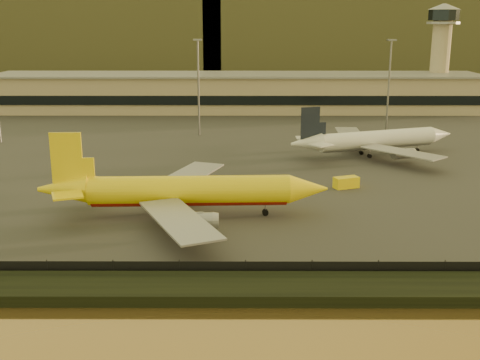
# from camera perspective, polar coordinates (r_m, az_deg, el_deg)

# --- Properties ---
(ground) EXTENTS (900.00, 900.00, 0.00)m
(ground) POSITION_cam_1_polar(r_m,az_deg,el_deg) (85.93, -0.86, -5.85)
(ground) COLOR black
(ground) RESTS_ON ground
(embankment) EXTENTS (320.00, 7.00, 1.40)m
(embankment) POSITION_cam_1_polar(r_m,az_deg,el_deg) (70.00, -1.10, -10.28)
(embankment) COLOR black
(embankment) RESTS_ON ground
(tarmac) EXTENTS (320.00, 220.00, 0.20)m
(tarmac) POSITION_cam_1_polar(r_m,az_deg,el_deg) (177.92, -0.32, 5.14)
(tarmac) COLOR #2D2D2D
(tarmac) RESTS_ON ground
(perimeter_fence) EXTENTS (300.00, 0.05, 2.20)m
(perimeter_fence) POSITION_cam_1_polar(r_m,az_deg,el_deg) (73.40, -1.04, -8.52)
(perimeter_fence) COLOR black
(perimeter_fence) RESTS_ON tarmac
(terminal_building) EXTENTS (202.00, 25.00, 12.60)m
(terminal_building) POSITION_cam_1_polar(r_m,az_deg,el_deg) (207.88, -4.30, 8.24)
(terminal_building) COLOR tan
(terminal_building) RESTS_ON tarmac
(control_tower) EXTENTS (11.20, 11.20, 35.50)m
(control_tower) POSITION_cam_1_polar(r_m,az_deg,el_deg) (222.28, 18.53, 11.95)
(control_tower) COLOR tan
(control_tower) RESTS_ON tarmac
(apron_light_masts) EXTENTS (152.20, 12.20, 25.40)m
(apron_light_masts) POSITION_cam_1_polar(r_m,az_deg,el_deg) (156.57, 5.18, 9.49)
(apron_light_masts) COLOR slate
(apron_light_masts) RESTS_ON tarmac
(distant_hills) EXTENTS (470.00, 160.00, 70.00)m
(distant_hills) POSITION_cam_1_polar(r_m,az_deg,el_deg) (420.87, -2.97, 15.10)
(distant_hills) COLOR brown
(distant_hills) RESTS_ON ground
(dhl_cargo_jet) EXTENTS (45.70, 44.81, 13.67)m
(dhl_cargo_jet) POSITION_cam_1_polar(r_m,az_deg,el_deg) (95.23, -5.31, -1.10)
(dhl_cargo_jet) COLOR yellow
(dhl_cargo_jet) RESTS_ON tarmac
(white_narrowbody_jet) EXTENTS (40.57, 38.46, 12.02)m
(white_narrowbody_jet) POSITION_cam_1_polar(r_m,az_deg,el_deg) (141.24, 12.64, 3.70)
(white_narrowbody_jet) COLOR white
(white_narrowbody_jet) RESTS_ON tarmac
(gse_vehicle_yellow) EXTENTS (5.03, 3.57, 2.07)m
(gse_vehicle_yellow) POSITION_cam_1_polar(r_m,az_deg,el_deg) (113.46, 10.03, -0.22)
(gse_vehicle_yellow) COLOR yellow
(gse_vehicle_yellow) RESTS_ON tarmac
(gse_vehicle_white) EXTENTS (3.75, 2.68, 1.54)m
(gse_vehicle_white) POSITION_cam_1_polar(r_m,az_deg,el_deg) (124.16, -3.83, 1.17)
(gse_vehicle_white) COLOR white
(gse_vehicle_white) RESTS_ON tarmac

